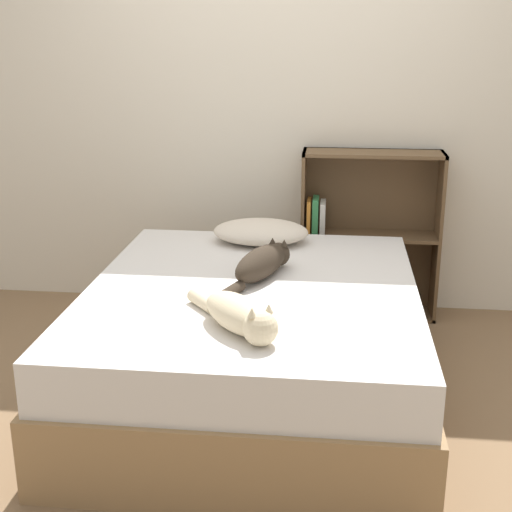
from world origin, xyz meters
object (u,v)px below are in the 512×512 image
cat_light (239,316)px  bed (253,343)px  bookshelf (366,232)px  pillow (261,232)px  cat_dark (262,263)px

cat_light → bed: bearing=141.7°
cat_light → bookshelf: (0.55, 1.69, -0.12)m
cat_light → bookshelf: bearing=122.8°
pillow → cat_dark: cat_dark is taller
bookshelf → pillow: bearing=-140.9°
cat_dark → bookshelf: 1.18m
cat_dark → pillow: bearing=28.7°
cat_dark → bookshelf: bookshelf is taller
cat_light → cat_dark: (0.02, 0.64, 0.00)m
bed → bookshelf: bearing=64.7°
bookshelf → bed: bearing=-115.3°
cat_light → cat_dark: size_ratio=0.85×
cat_light → bookshelf: bookshelf is taller
bed → bookshelf: bookshelf is taller
pillow → cat_light: cat_light is taller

